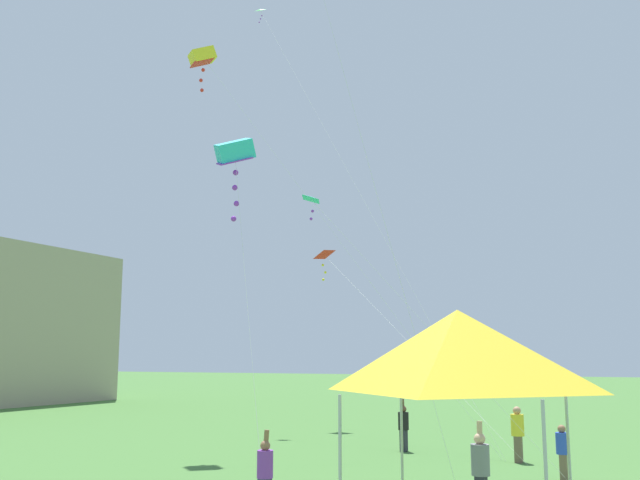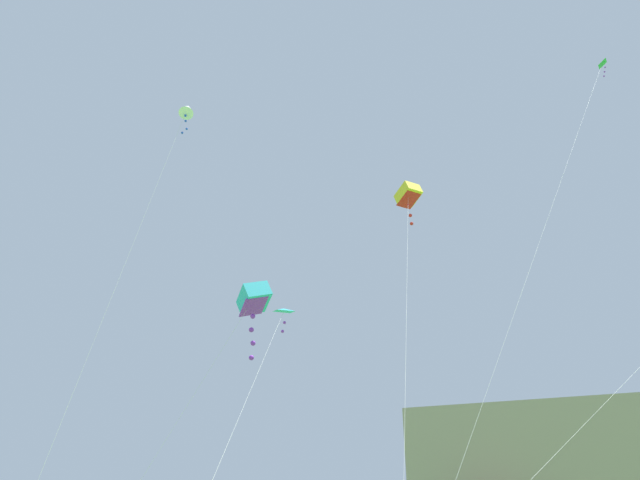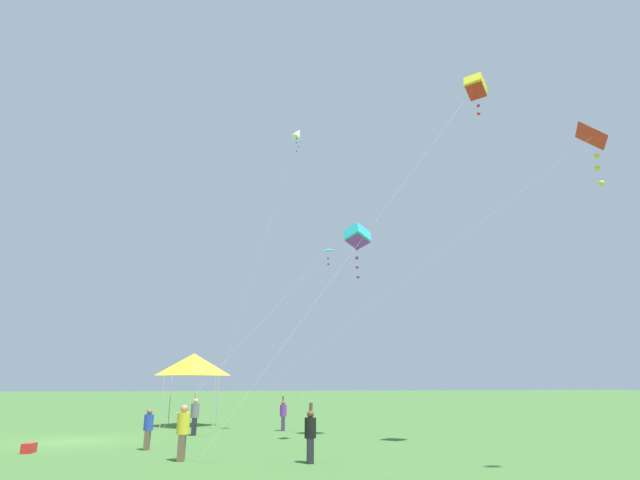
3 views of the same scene
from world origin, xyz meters
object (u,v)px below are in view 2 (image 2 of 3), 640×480
object	(u,v)px
kite_green_delta_4	(598,75)
kite_yellow_box_5	(408,195)
kite_cyan_box_3	(254,300)
kite_white_diamond_2	(187,110)
kite_cyan_delta_1	(283,313)

from	to	relation	value
kite_green_delta_4	kite_yellow_box_5	world-z (taller)	kite_green_delta_4
kite_cyan_box_3	kite_green_delta_4	distance (m)	19.66
kite_yellow_box_5	kite_green_delta_4	bearing A→B (deg)	11.90
kite_white_diamond_2	kite_yellow_box_5	bearing A→B (deg)	49.44
kite_cyan_delta_1	kite_yellow_box_5	xyz separation A→B (m)	(3.11, 6.65, 7.44)
kite_white_diamond_2	kite_green_delta_4	world-z (taller)	kite_green_delta_4
kite_green_delta_4	kite_cyan_delta_1	bearing A→B (deg)	-144.85
kite_cyan_delta_1	kite_cyan_box_3	xyz separation A→B (m)	(-1.91, 1.89, 1.38)
kite_cyan_delta_1	kite_cyan_box_3	size ratio (longest dim) A/B	0.83
kite_cyan_delta_1	kite_cyan_box_3	world-z (taller)	kite_cyan_box_3
kite_green_delta_4	kite_yellow_box_5	distance (m)	10.99
kite_white_diamond_2	kite_yellow_box_5	world-z (taller)	kite_white_diamond_2
kite_white_diamond_2	kite_green_delta_4	size ratio (longest dim) A/B	0.73
kite_cyan_delta_1	kite_green_delta_4	world-z (taller)	kite_green_delta_4
kite_cyan_box_3	kite_green_delta_4	world-z (taller)	kite_green_delta_4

